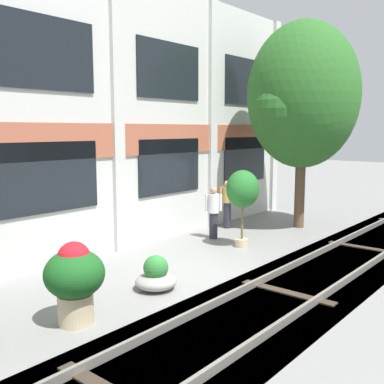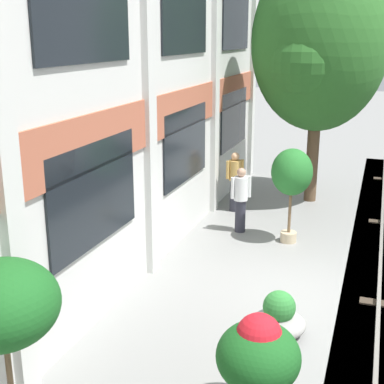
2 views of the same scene
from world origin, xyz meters
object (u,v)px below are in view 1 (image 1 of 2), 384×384
at_px(potted_plant_glazed_jar, 75,277).
at_px(resident_by_doorway, 213,211).
at_px(potted_plant_wide_bowl, 156,276).
at_px(broadleaf_tree, 303,98).
at_px(resident_watching_tracks, 227,203).
at_px(potted_plant_tall_urn, 243,191).

relative_size(potted_plant_glazed_jar, resident_by_doorway, 0.91).
bearing_deg(potted_plant_glazed_jar, potted_plant_wide_bowl, 3.24).
distance_m(broadleaf_tree, resident_watching_tracks, 4.34).
height_order(resident_by_doorway, resident_watching_tracks, resident_watching_tracks).
height_order(potted_plant_glazed_jar, potted_plant_wide_bowl, potted_plant_glazed_jar).
relative_size(potted_plant_glazed_jar, resident_watching_tracks, 0.89).
bearing_deg(resident_watching_tracks, potted_plant_glazed_jar, -24.20).
height_order(potted_plant_tall_urn, resident_watching_tracks, potted_plant_tall_urn).
xyz_separation_m(potted_plant_wide_bowl, resident_by_doorway, (4.38, 1.80, 0.59)).
relative_size(broadleaf_tree, resident_watching_tracks, 4.21).
distance_m(potted_plant_glazed_jar, resident_by_doorway, 6.78).
distance_m(potted_plant_tall_urn, resident_watching_tracks, 2.68).
bearing_deg(potted_plant_glazed_jar, potted_plant_tall_urn, 6.06).
bearing_deg(potted_plant_wide_bowl, potted_plant_tall_urn, 7.51).
xyz_separation_m(resident_by_doorway, resident_watching_tracks, (1.53, 0.57, 0.02)).
relative_size(potted_plant_tall_urn, potted_plant_wide_bowl, 2.51).
relative_size(broadleaf_tree, potted_plant_wide_bowl, 7.81).
bearing_deg(potted_plant_wide_bowl, potted_plant_glazed_jar, -176.76).
bearing_deg(resident_watching_tracks, potted_plant_tall_urn, 3.81).
xyz_separation_m(broadleaf_tree, potted_plant_wide_bowl, (-7.62, -0.51, -4.14)).
distance_m(potted_plant_wide_bowl, resident_watching_tracks, 6.39).
bearing_deg(potted_plant_tall_urn, potted_plant_glazed_jar, -173.94).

